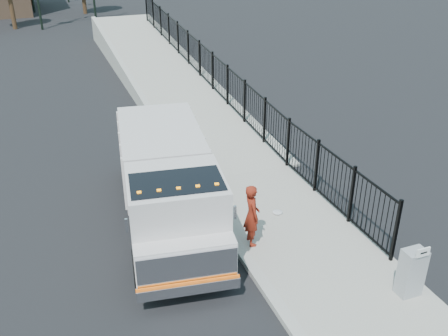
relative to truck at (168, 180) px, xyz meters
name	(u,v)px	position (x,y,z in m)	size (l,w,h in m)	color
ground	(238,250)	(1.42, -1.96, -1.48)	(120.00, 120.00, 0.00)	black
sidewalk	(338,276)	(3.34, -3.96, -1.42)	(3.55, 12.00, 0.12)	#9E998E
curb	(270,293)	(1.42, -3.96, -1.40)	(0.30, 12.00, 0.16)	#ADAAA3
ramp	(165,81)	(3.54, 14.04, -1.48)	(3.95, 24.00, 1.70)	#9E998E
iron_fence	(213,83)	(4.97, 10.04, -0.58)	(0.10, 28.00, 1.80)	black
truck	(168,180)	(0.00, 0.00, 0.00)	(3.51, 7.96, 2.63)	black
worker	(252,215)	(1.82, -1.91, -0.46)	(0.66, 0.43, 1.81)	maroon
utility_cabinet	(411,272)	(4.52, -5.18, -0.74)	(0.55, 0.40, 1.25)	gray
arrow_sign	(423,252)	(4.52, -5.40, 0.00)	(0.35, 0.04, 0.22)	white
debris	(278,212)	(3.19, -0.80, -1.32)	(0.31, 0.31, 0.08)	silver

